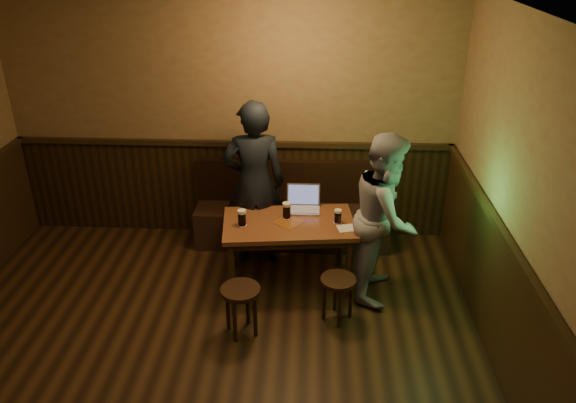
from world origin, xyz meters
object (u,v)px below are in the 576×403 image
(pint_mid, at_px, (287,210))
(pint_right, at_px, (338,216))
(pub_table, at_px, (289,230))
(bench, at_px, (292,217))
(stool_right, at_px, (338,287))
(person_grey, at_px, (386,217))
(pint_left, at_px, (242,218))
(stool_left, at_px, (241,297))
(person_suit, at_px, (254,184))
(laptop, at_px, (303,203))

(pint_mid, bearing_deg, pint_right, -8.85)
(pub_table, bearing_deg, pint_mid, 100.45)
(bench, xyz_separation_m, pint_mid, (-0.03, -0.74, 0.47))
(stool_right, xyz_separation_m, person_grey, (0.45, 0.50, 0.48))
(pint_mid, bearing_deg, person_grey, -11.63)
(stool_right, height_order, pint_left, pint_left)
(person_grey, bearing_deg, stool_right, 151.03)
(stool_left, relative_size, pint_right, 3.26)
(person_suit, height_order, person_grey, person_suit)
(pub_table, relative_size, stool_right, 3.07)
(pint_left, bearing_deg, stool_right, -28.87)
(pub_table, distance_m, person_grey, 0.97)
(stool_right, height_order, person_suit, person_suit)
(pint_mid, distance_m, person_grey, 0.98)
(pint_mid, distance_m, pint_right, 0.52)
(pub_table, height_order, stool_left, pub_table)
(person_suit, bearing_deg, pint_left, 74.10)
(pint_left, xyz_separation_m, pint_mid, (0.43, 0.18, 0.00))
(bench, distance_m, pint_right, 1.06)
(stool_left, bearing_deg, pint_mid, 69.03)
(pub_table, distance_m, pint_mid, 0.20)
(stool_right, bearing_deg, person_grey, 47.48)
(pub_table, height_order, laptop, laptop)
(pint_mid, xyz_separation_m, pint_right, (0.51, -0.08, -0.01))
(bench, relative_size, laptop, 6.37)
(bench, xyz_separation_m, stool_right, (0.48, -1.44, 0.04))
(stool_left, bearing_deg, stool_right, 15.85)
(pint_left, height_order, pint_right, pint_left)
(laptop, height_order, person_suit, person_suit)
(stool_left, height_order, stool_right, stool_left)
(bench, height_order, pub_table, bench)
(pint_left, relative_size, laptop, 0.49)
(person_suit, bearing_deg, pint_right, 145.73)
(person_suit, relative_size, person_grey, 1.08)
(pint_left, distance_m, pint_right, 0.94)
(pint_mid, bearing_deg, person_suit, 136.21)
(stool_right, distance_m, laptop, 1.06)
(stool_left, height_order, person_grey, person_grey)
(laptop, bearing_deg, person_suit, 166.69)
(stool_left, distance_m, stool_right, 0.90)
(pint_mid, height_order, person_suit, person_suit)
(pint_right, xyz_separation_m, person_grey, (0.45, -0.12, 0.07))
(bench, distance_m, person_grey, 1.43)
(person_grey, bearing_deg, pint_right, 88.86)
(bench, height_order, pint_mid, bench)
(person_grey, bearing_deg, person_suit, 81.24)
(pub_table, distance_m, person_suit, 0.65)
(stool_left, distance_m, pint_left, 0.86)
(pint_mid, height_order, person_grey, person_grey)
(stool_left, distance_m, pint_right, 1.28)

